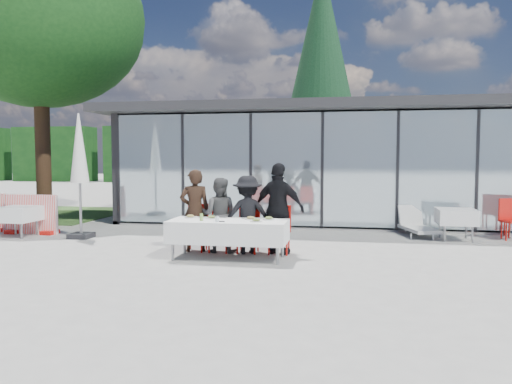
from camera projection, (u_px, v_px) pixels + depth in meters
ground at (257, 258)px, 9.66m from camera, size 90.00×90.00×0.00m
pavilion at (357, 152)px, 17.15m from camera, size 14.80×8.80×3.44m
treeline at (298, 154)px, 37.33m from camera, size 62.50×2.00×4.40m
dining_table at (228, 231)px, 9.56m from camera, size 2.26×0.96×0.75m
diner_a at (195, 211)px, 10.31m from camera, size 0.79×0.79×1.71m
diner_chair_a at (197, 225)px, 10.45m from camera, size 0.44×0.44×0.97m
diner_b at (219, 215)px, 10.22m from camera, size 0.76×0.76×1.54m
diner_chair_b at (221, 225)px, 10.36m from camera, size 0.44×0.44×0.97m
diner_c at (247, 215)px, 10.11m from camera, size 1.28×1.28×1.58m
diner_chair_c at (249, 226)px, 10.25m from camera, size 0.44×0.44×0.97m
diner_d at (279, 209)px, 9.98m from camera, size 1.36×1.36×1.84m
diner_chair_d at (280, 227)px, 10.14m from camera, size 0.44×0.44×0.97m
plate_a at (190, 217)px, 9.89m from camera, size 0.23×0.23×0.07m
plate_b at (211, 217)px, 9.76m from camera, size 0.23×0.23×0.07m
plate_c at (251, 218)px, 9.61m from camera, size 0.23×0.23×0.07m
plate_d at (269, 219)px, 9.58m from camera, size 0.23×0.23×0.07m
plate_extra at (256, 220)px, 9.28m from camera, size 0.23×0.23×0.07m
juice_bottle at (201, 217)px, 9.45m from camera, size 0.06×0.06×0.14m
drinking_glasses at (217, 219)px, 9.30m from camera, size 0.07×0.07×0.10m
folded_eyeglasses at (221, 221)px, 9.30m from camera, size 0.14×0.03×0.01m
spare_table_left at (18, 214)px, 12.25m from camera, size 0.86×0.86×0.74m
spare_table_right at (456, 217)px, 11.73m from camera, size 0.86×0.86×0.74m
spare_chair_a at (510, 217)px, 11.80m from camera, size 0.57×0.57×0.97m
market_umbrella at (79, 156)px, 11.93m from camera, size 0.50×0.50×3.00m
lounger at (416, 225)px, 12.51m from camera, size 0.94×1.44×0.72m
deciduous_tree at (39, 21)px, 16.63m from camera, size 7.04×6.40×9.38m
conifer_tree at (321, 65)px, 21.90m from camera, size 4.00×4.00×10.50m
grass_patch at (45, 214)px, 17.08m from camera, size 5.00×5.00×0.02m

